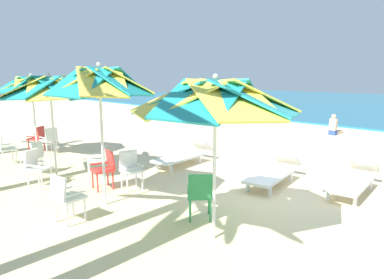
% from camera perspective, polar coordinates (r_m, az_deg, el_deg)
% --- Properties ---
extents(ground_plane, '(80.00, 80.00, 0.00)m').
position_cam_1_polar(ground_plane, '(7.39, 15.01, -9.62)').
color(ground_plane, beige).
extents(beach_umbrella_0, '(2.51, 2.51, 2.54)m').
position_cam_1_polar(beach_umbrella_0, '(4.97, 3.95, 6.95)').
color(beach_umbrella_0, silver).
rests_on(beach_umbrella_0, ground).
extents(plastic_chair_0, '(0.63, 0.63, 0.87)m').
position_cam_1_polar(plastic_chair_0, '(6.00, 1.38, -8.99)').
color(plastic_chair_0, '#2D8C4C').
rests_on(plastic_chair_0, ground).
extents(beach_umbrella_1, '(2.08, 2.08, 2.77)m').
position_cam_1_polar(beach_umbrella_1, '(6.61, -15.32, 9.09)').
color(beach_umbrella_1, silver).
rests_on(beach_umbrella_1, ground).
extents(plastic_chair_1, '(0.51, 0.53, 0.87)m').
position_cam_1_polar(plastic_chair_1, '(7.89, -14.42, -4.54)').
color(plastic_chair_1, red).
rests_on(plastic_chair_1, ground).
extents(plastic_chair_2, '(0.51, 0.54, 0.87)m').
position_cam_1_polar(plastic_chair_2, '(6.27, -20.53, -8.81)').
color(plastic_chair_2, white).
rests_on(plastic_chair_2, ground).
extents(plastic_chair_3, '(0.54, 0.51, 0.87)m').
position_cam_1_polar(plastic_chair_3, '(7.75, -10.35, -4.65)').
color(plastic_chair_3, white).
rests_on(plastic_chair_3, ground).
extents(beach_umbrella_2, '(2.41, 2.41, 2.60)m').
position_cam_1_polar(beach_umbrella_2, '(9.00, -22.80, 7.99)').
color(beach_umbrella_2, silver).
rests_on(beach_umbrella_2, ground).
extents(plastic_chair_4, '(0.63, 0.62, 0.87)m').
position_cam_1_polar(plastic_chair_4, '(9.66, -25.18, -2.47)').
color(plastic_chair_4, white).
rests_on(plastic_chair_4, ground).
extents(plastic_chair_5, '(0.57, 0.60, 0.87)m').
position_cam_1_polar(plastic_chair_5, '(8.88, -15.49, -2.92)').
color(plastic_chair_5, white).
rests_on(plastic_chair_5, ground).
extents(plastic_chair_6, '(0.63, 0.62, 0.87)m').
position_cam_1_polar(plastic_chair_6, '(8.56, -24.73, -4.01)').
color(plastic_chair_6, white).
rests_on(plastic_chair_6, ground).
extents(beach_umbrella_3, '(2.14, 2.14, 2.60)m').
position_cam_1_polar(beach_umbrella_3, '(11.52, -25.39, 8.24)').
color(beach_umbrella_3, silver).
rests_on(beach_umbrella_3, ground).
extents(plastic_chair_7, '(0.63, 0.63, 0.87)m').
position_cam_1_polar(plastic_chair_7, '(12.54, -24.54, 0.35)').
color(plastic_chair_7, red).
rests_on(plastic_chair_7, ground).
extents(plastic_chair_8, '(0.46, 0.48, 0.87)m').
position_cam_1_polar(plastic_chair_8, '(11.12, -29.02, -1.21)').
color(plastic_chair_8, white).
rests_on(plastic_chair_8, ground).
extents(plastic_chair_9, '(0.52, 0.50, 0.87)m').
position_cam_1_polar(plastic_chair_9, '(12.10, -22.86, 0.14)').
color(plastic_chair_9, white).
rests_on(plastic_chair_9, ground).
extents(sun_lounger_0, '(0.91, 2.21, 0.62)m').
position_cam_1_polar(sun_lounger_0, '(8.26, 25.57, -6.13)').
color(sun_lounger_0, white).
rests_on(sun_lounger_0, ground).
extents(sun_lounger_1, '(1.04, 2.23, 0.62)m').
position_cam_1_polar(sun_lounger_1, '(8.26, 13.65, -5.38)').
color(sun_lounger_1, white).
rests_on(sun_lounger_1, ground).
extents(sun_lounger_2, '(0.97, 2.22, 0.62)m').
position_cam_1_polar(sun_lounger_2, '(9.77, -1.41, -2.63)').
color(sun_lounger_2, white).
rests_on(sun_lounger_2, ground).
extents(beachgoer_seated, '(0.30, 0.93, 0.92)m').
position_cam_1_polar(beachgoer_seated, '(16.13, 22.88, 1.79)').
color(beachgoer_seated, '#2D4CA5').
rests_on(beachgoer_seated, ground).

